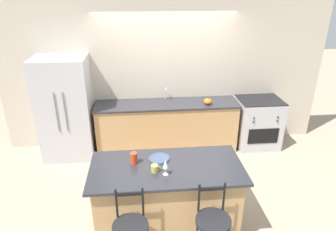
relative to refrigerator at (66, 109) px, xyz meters
name	(u,v)px	position (x,y,z in m)	size (l,w,h in m)	color
ground_plane	(169,157)	(1.79, -0.31, -0.91)	(18.00, 18.00, 0.00)	tan
wall_back	(165,76)	(1.79, 0.37, 0.44)	(6.00, 0.07, 2.70)	beige
back_counter	(167,126)	(1.79, 0.06, -0.44)	(2.61, 0.66, 0.94)	tan
sink_faucet	(166,92)	(1.79, 0.25, 0.16)	(0.02, 0.13, 0.22)	#ADAFB5
kitchen_island	(167,198)	(1.60, -2.02, -0.44)	(1.83, 0.86, 0.95)	tan
refrigerator	(66,109)	(0.00, 0.00, 0.00)	(0.89, 0.72, 1.83)	#BCBCC1
oven_range	(257,123)	(3.54, 0.02, -0.44)	(0.79, 0.68, 0.95)	#B7B7BC
bar_stool_far	(212,228)	(2.03, -2.65, -0.35)	(0.37, 0.37, 1.05)	black
dinner_plate	(159,158)	(1.52, -1.84, 0.04)	(0.27, 0.27, 0.02)	#425170
wine_glass	(166,164)	(1.57, -2.18, 0.17)	(0.06, 0.06, 0.19)	white
coffee_mug	(155,168)	(1.45, -2.11, 0.08)	(0.11, 0.08, 0.09)	#C1B251
tumbler_cup	(134,158)	(1.21, -1.91, 0.10)	(0.08, 0.08, 0.14)	red
pumpkin_decoration	(208,101)	(2.52, -0.09, 0.08)	(0.15, 0.15, 0.14)	orange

